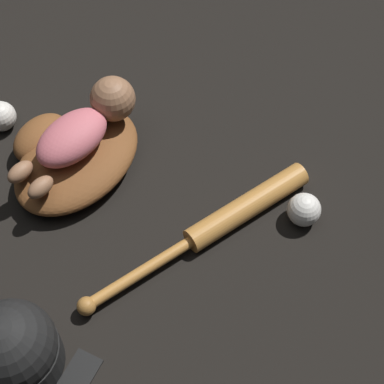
{
  "coord_description": "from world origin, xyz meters",
  "views": [
    {
      "loc": [
        -0.63,
        -0.66,
        1.23
      ],
      "look_at": [
        0.07,
        -0.28,
        0.07
      ],
      "focal_mm": 60.0,
      "sensor_mm": 36.0,
      "label": 1
    }
  ],
  "objects_px": {
    "baby_figure": "(85,125)",
    "baseball_cap": "(13,349)",
    "baseball_glove": "(71,156)",
    "baseball": "(304,210)",
    "baseball_spare": "(1,116)",
    "baseball_bat": "(226,220)"
  },
  "relations": [
    {
      "from": "baby_figure",
      "to": "baseball_cap",
      "type": "bearing_deg",
      "value": -162.25
    },
    {
      "from": "baseball_glove",
      "to": "baseball",
      "type": "xyz_separation_m",
      "value": [
        0.12,
        -0.54,
        -0.0
      ]
    },
    {
      "from": "baby_figure",
      "to": "baseball",
      "type": "height_order",
      "value": "baby_figure"
    },
    {
      "from": "baseball_spare",
      "to": "baseball_cap",
      "type": "bearing_deg",
      "value": -139.09
    },
    {
      "from": "baseball",
      "to": "baseball_spare",
      "type": "bearing_deg",
      "value": 97.64
    },
    {
      "from": "baby_figure",
      "to": "baseball_bat",
      "type": "relative_size",
      "value": 0.65
    },
    {
      "from": "baseball_glove",
      "to": "baby_figure",
      "type": "height_order",
      "value": "baby_figure"
    },
    {
      "from": "baseball_glove",
      "to": "baseball_spare",
      "type": "xyz_separation_m",
      "value": [
        0.02,
        0.22,
        -0.0
      ]
    },
    {
      "from": "baseball",
      "to": "baseball_cap",
      "type": "height_order",
      "value": "baseball_cap"
    },
    {
      "from": "baseball_glove",
      "to": "baseball_bat",
      "type": "relative_size",
      "value": 0.67
    },
    {
      "from": "baseball_glove",
      "to": "baseball_cap",
      "type": "xyz_separation_m",
      "value": [
        -0.45,
        -0.18,
        0.03
      ]
    },
    {
      "from": "baby_figure",
      "to": "baseball_bat",
      "type": "bearing_deg",
      "value": -92.62
    },
    {
      "from": "baseball_bat",
      "to": "baseball_cap",
      "type": "bearing_deg",
      "value": 155.88
    },
    {
      "from": "baseball_bat",
      "to": "baseball_cap",
      "type": "xyz_separation_m",
      "value": [
        -0.47,
        0.21,
        0.04
      ]
    },
    {
      "from": "baseball_glove",
      "to": "baseball_cap",
      "type": "distance_m",
      "value": 0.49
    },
    {
      "from": "baseball_bat",
      "to": "baseball_spare",
      "type": "height_order",
      "value": "baseball_spare"
    },
    {
      "from": "baby_figure",
      "to": "baseball_glove",
      "type": "bearing_deg",
      "value": 146.11
    },
    {
      "from": "baseball_cap",
      "to": "baby_figure",
      "type": "bearing_deg",
      "value": 17.75
    },
    {
      "from": "baseball",
      "to": "baseball_spare",
      "type": "height_order",
      "value": "baseball"
    },
    {
      "from": "baseball_cap",
      "to": "baseball_spare",
      "type": "bearing_deg",
      "value": 40.91
    },
    {
      "from": "baby_figure",
      "to": "baseball",
      "type": "distance_m",
      "value": 0.53
    },
    {
      "from": "baseball_spare",
      "to": "baseball_cap",
      "type": "relative_size",
      "value": 0.32
    }
  ]
}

